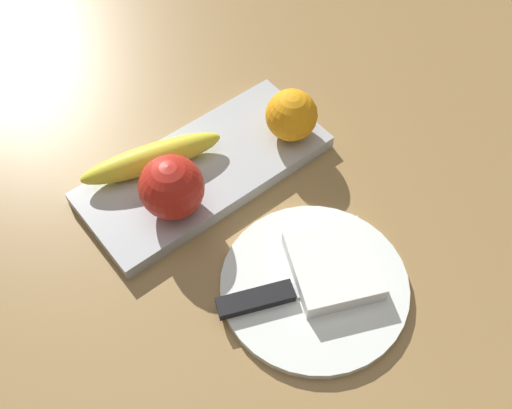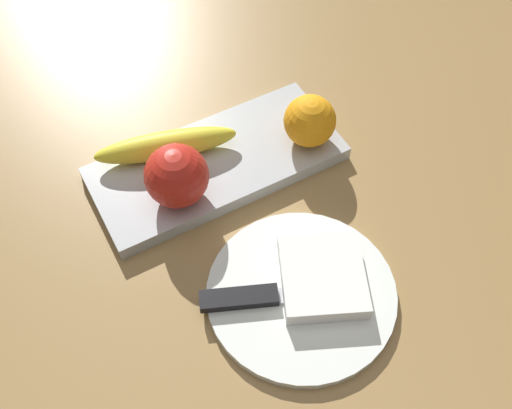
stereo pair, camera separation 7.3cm
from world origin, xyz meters
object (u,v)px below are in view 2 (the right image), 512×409
apple (177,176)px  knife (252,297)px  dinner_plate (301,294)px  folded_napkin (323,277)px  fruit_tray (217,163)px  orange_near_apple (310,121)px  banana (166,145)px

apple → knife: size_ratio=0.46×
apple → dinner_plate: bearing=-70.1°
dinner_plate → folded_napkin: (0.03, 0.00, 0.02)m
fruit_tray → folded_napkin: 0.22m
fruit_tray → orange_near_apple: 0.14m
fruit_tray → banana: bearing=144.8°
apple → orange_near_apple: (0.19, 0.00, -0.01)m
folded_napkin → knife: (-0.08, 0.02, -0.01)m
apple → orange_near_apple: apple is taller
folded_napkin → dinner_plate: bearing=180.0°
apple → knife: (0.01, -0.17, -0.04)m
fruit_tray → apple: apple is taller
knife → orange_near_apple: bearing=66.4°
fruit_tray → apple: (-0.07, -0.03, 0.05)m
orange_near_apple → knife: size_ratio=0.40×
banana → apple: bearing=-85.8°
fruit_tray → orange_near_apple: orange_near_apple is taller
orange_near_apple → folded_napkin: size_ratio=0.66×
banana → folded_napkin: size_ratio=1.78×
apple → folded_napkin: (0.10, -0.19, -0.04)m
dinner_plate → apple: bearing=109.9°
orange_near_apple → knife: 0.25m
orange_near_apple → dinner_plate: size_ratio=0.31×
dinner_plate → folded_napkin: folded_napkin is taller
apple → knife: 0.17m
banana → dinner_plate: banana is taller
folded_napkin → knife: folded_napkin is taller
orange_near_apple → knife: (-0.18, -0.17, -0.04)m
orange_near_apple → folded_napkin: 0.22m
banana → knife: (-0.00, -0.24, -0.02)m
folded_napkin → knife: size_ratio=0.61×
dinner_plate → folded_napkin: 0.03m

